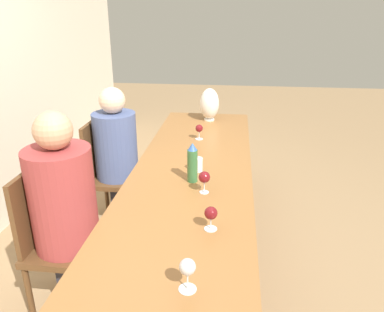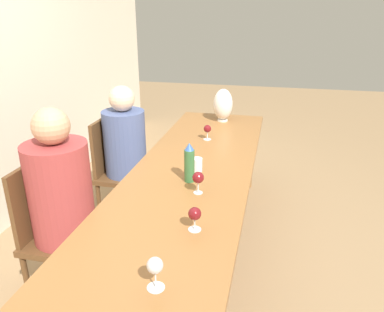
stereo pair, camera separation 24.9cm
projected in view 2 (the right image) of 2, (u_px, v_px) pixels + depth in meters
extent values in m
plane|color=#937551|center=(189.00, 268.00, 2.73)|extent=(14.00, 14.00, 0.00)
cube|color=#936033|center=(189.00, 177.00, 2.46)|extent=(3.09, 0.80, 0.04)
cylinder|color=#936033|center=(250.00, 155.00, 3.85)|extent=(0.07, 0.07, 0.71)
cylinder|color=#936033|center=(193.00, 151.00, 3.98)|extent=(0.07, 0.07, 0.71)
cylinder|color=#336638|center=(189.00, 166.00, 2.33)|extent=(0.07, 0.07, 0.21)
cone|color=#33599E|center=(189.00, 146.00, 2.28)|extent=(0.06, 0.06, 0.05)
cylinder|color=silver|center=(197.00, 165.00, 2.50)|extent=(0.07, 0.07, 0.09)
cylinder|color=silver|center=(223.00, 120.00, 3.63)|extent=(0.10, 0.10, 0.01)
ellipsoid|color=silver|center=(223.00, 104.00, 3.57)|extent=(0.18, 0.18, 0.30)
cylinder|color=silver|center=(207.00, 139.00, 3.11)|extent=(0.07, 0.07, 0.00)
cylinder|color=silver|center=(207.00, 135.00, 3.10)|extent=(0.01, 0.01, 0.06)
sphere|color=maroon|center=(207.00, 129.00, 3.08)|extent=(0.06, 0.06, 0.06)
cylinder|color=silver|center=(195.00, 229.00, 1.85)|extent=(0.07, 0.07, 0.00)
cylinder|color=silver|center=(195.00, 224.00, 1.83)|extent=(0.01, 0.01, 0.06)
sphere|color=maroon|center=(195.00, 214.00, 1.81)|extent=(0.07, 0.07, 0.07)
cylinder|color=silver|center=(198.00, 193.00, 2.21)|extent=(0.06, 0.06, 0.00)
cylinder|color=silver|center=(198.00, 187.00, 2.20)|extent=(0.01, 0.01, 0.07)
sphere|color=maroon|center=(198.00, 178.00, 2.18)|extent=(0.07, 0.07, 0.07)
cylinder|color=silver|center=(156.00, 287.00, 1.46)|extent=(0.07, 0.07, 0.00)
cylinder|color=silver|center=(156.00, 279.00, 1.45)|extent=(0.01, 0.01, 0.08)
sphere|color=silver|center=(155.00, 265.00, 1.42)|extent=(0.07, 0.07, 0.07)
cube|color=brown|center=(67.00, 239.00, 2.34)|extent=(0.44, 0.44, 0.04)
cube|color=brown|center=(33.00, 199.00, 2.29)|extent=(0.40, 0.03, 0.47)
cylinder|color=brown|center=(84.00, 292.00, 2.21)|extent=(0.04, 0.04, 0.40)
cylinder|color=brown|center=(111.00, 254.00, 2.56)|extent=(0.04, 0.04, 0.40)
cylinder|color=brown|center=(27.00, 283.00, 2.29)|extent=(0.04, 0.04, 0.40)
cylinder|color=brown|center=(61.00, 247.00, 2.64)|extent=(0.04, 0.04, 0.40)
cube|color=brown|center=(127.00, 175.00, 3.24)|extent=(0.44, 0.44, 0.04)
cube|color=brown|center=(103.00, 146.00, 3.19)|extent=(0.40, 0.03, 0.47)
cylinder|color=brown|center=(142.00, 211.00, 3.11)|extent=(0.04, 0.04, 0.40)
cylinder|color=brown|center=(156.00, 190.00, 3.45)|extent=(0.04, 0.04, 0.40)
cylinder|color=brown|center=(99.00, 206.00, 3.19)|extent=(0.04, 0.04, 0.40)
cylinder|color=brown|center=(117.00, 186.00, 3.53)|extent=(0.04, 0.04, 0.40)
cube|color=#2D2D38|center=(80.00, 266.00, 2.40)|extent=(0.28, 0.21, 0.44)
cylinder|color=#993838|center=(60.00, 192.00, 2.22)|extent=(0.37, 0.37, 0.61)
sphere|color=tan|center=(51.00, 126.00, 2.07)|extent=(0.21, 0.21, 0.21)
cube|color=#2D2D38|center=(135.00, 196.00, 3.30)|extent=(0.26, 0.19, 0.44)
cylinder|color=#475684|center=(125.00, 143.00, 3.13)|extent=(0.35, 0.35, 0.55)
sphere|color=beige|center=(122.00, 99.00, 2.99)|extent=(0.21, 0.21, 0.21)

